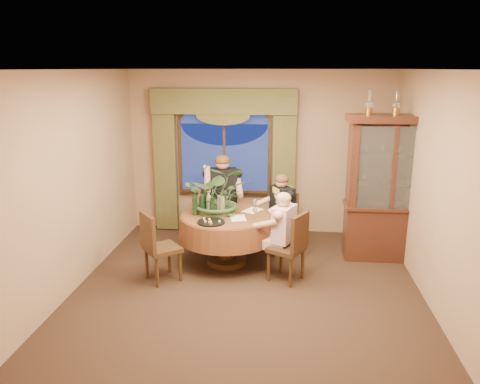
# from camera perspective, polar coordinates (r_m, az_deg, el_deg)

# --- Properties ---
(floor) EXTENTS (5.00, 5.00, 0.00)m
(floor) POSITION_cam_1_polar(r_m,az_deg,el_deg) (6.16, 0.75, -12.33)
(floor) COLOR black
(floor) RESTS_ON ground
(wall_back) EXTENTS (4.50, 0.00, 4.50)m
(wall_back) POSITION_cam_1_polar(r_m,az_deg,el_deg) (8.09, 2.38, 4.80)
(wall_back) COLOR #9C755A
(wall_back) RESTS_ON ground
(wall_right) EXTENTS (0.00, 5.00, 5.00)m
(wall_right) POSITION_cam_1_polar(r_m,az_deg,el_deg) (5.91, 23.10, -0.20)
(wall_right) COLOR #9C755A
(wall_right) RESTS_ON ground
(ceiling) EXTENTS (5.00, 5.00, 0.00)m
(ceiling) POSITION_cam_1_polar(r_m,az_deg,el_deg) (5.48, 0.86, 14.72)
(ceiling) COLOR white
(ceiling) RESTS_ON wall_back
(window) EXTENTS (1.62, 0.10, 1.32)m
(window) POSITION_cam_1_polar(r_m,az_deg,el_deg) (8.10, -1.91, 4.09)
(window) COLOR navy
(window) RESTS_ON wall_back
(arched_transom) EXTENTS (1.60, 0.06, 0.44)m
(arched_transom) POSITION_cam_1_polar(r_m,az_deg,el_deg) (7.99, -1.96, 9.59)
(arched_transom) COLOR navy
(arched_transom) RESTS_ON wall_back
(drapery_left) EXTENTS (0.38, 0.14, 2.32)m
(drapery_left) POSITION_cam_1_polar(r_m,az_deg,el_deg) (8.28, -9.05, 3.30)
(drapery_left) COLOR #494727
(drapery_left) RESTS_ON floor
(drapery_right) EXTENTS (0.38, 0.14, 2.32)m
(drapery_right) POSITION_cam_1_polar(r_m,az_deg,el_deg) (8.00, 5.38, 3.02)
(drapery_right) COLOR #494727
(drapery_right) RESTS_ON floor
(swag_valance) EXTENTS (2.45, 0.16, 0.42)m
(swag_valance) POSITION_cam_1_polar(r_m,az_deg,el_deg) (7.90, -2.05, 10.98)
(swag_valance) COLOR #494727
(swag_valance) RESTS_ON wall_back
(dining_table) EXTENTS (1.83, 1.83, 0.75)m
(dining_table) POSITION_cam_1_polar(r_m,az_deg,el_deg) (6.92, -1.65, -5.76)
(dining_table) COLOR maroon
(dining_table) RESTS_ON floor
(china_cabinet) EXTENTS (1.34, 0.53, 2.17)m
(china_cabinet) POSITION_cam_1_polar(r_m,az_deg,el_deg) (7.25, 17.73, 0.35)
(china_cabinet) COLOR #331711
(china_cabinet) RESTS_ON floor
(oil_lamp_left) EXTENTS (0.11, 0.11, 0.34)m
(oil_lamp_left) POSITION_cam_1_polar(r_m,az_deg,el_deg) (6.99, 15.48, 10.45)
(oil_lamp_left) COLOR #A5722D
(oil_lamp_left) RESTS_ON china_cabinet
(oil_lamp_center) EXTENTS (0.11, 0.11, 0.34)m
(oil_lamp_center) POSITION_cam_1_polar(r_m,az_deg,el_deg) (7.06, 18.54, 10.26)
(oil_lamp_center) COLOR #A5722D
(oil_lamp_center) RESTS_ON china_cabinet
(oil_lamp_right) EXTENTS (0.11, 0.11, 0.34)m
(oil_lamp_right) POSITION_cam_1_polar(r_m,az_deg,el_deg) (7.15, 21.53, 10.05)
(oil_lamp_right) COLOR #A5722D
(oil_lamp_right) RESTS_ON china_cabinet
(chair_right) EXTENTS (0.57, 0.57, 0.96)m
(chair_right) POSITION_cam_1_polar(r_m,az_deg,el_deg) (6.38, 5.65, -6.66)
(chair_right) COLOR black
(chair_right) RESTS_ON floor
(chair_back_right) EXTENTS (0.59, 0.59, 0.96)m
(chair_back_right) POSITION_cam_1_polar(r_m,az_deg,el_deg) (7.34, 4.70, -3.73)
(chair_back_right) COLOR black
(chair_back_right) RESTS_ON floor
(chair_back) EXTENTS (0.49, 0.49, 0.96)m
(chair_back) POSITION_cam_1_polar(r_m,az_deg,el_deg) (7.72, -2.03, -2.73)
(chair_back) COLOR black
(chair_back) RESTS_ON floor
(chair_front_left) EXTENTS (0.59, 0.59, 0.96)m
(chair_front_left) POSITION_cam_1_polar(r_m,az_deg,el_deg) (6.44, -9.42, -6.59)
(chair_front_left) COLOR black
(chair_front_left) RESTS_ON floor
(person_pink) EXTENTS (0.54, 0.56, 1.21)m
(person_pink) POSITION_cam_1_polar(r_m,az_deg,el_deg) (6.44, 5.37, -5.25)
(person_pink) COLOR beige
(person_pink) RESTS_ON floor
(person_back) EXTENTS (0.61, 0.57, 1.47)m
(person_back) POSITION_cam_1_polar(r_m,az_deg,el_deg) (7.73, -2.12, -0.76)
(person_back) COLOR black
(person_back) RESTS_ON floor
(person_scarf) EXTENTS (0.59, 0.61, 1.27)m
(person_scarf) POSITION_cam_1_polar(r_m,az_deg,el_deg) (7.27, 5.12, -2.66)
(person_scarf) COLOR black
(person_scarf) RESTS_ON floor
(stoneware_vase) EXTENTS (0.14, 0.14, 0.25)m
(stoneware_vase) POSITION_cam_1_polar(r_m,az_deg,el_deg) (6.90, -2.34, -1.44)
(stoneware_vase) COLOR #8E7759
(stoneware_vase) RESTS_ON dining_table
(centerpiece_plant) EXTENTS (0.95, 1.05, 0.82)m
(centerpiece_plant) POSITION_cam_1_polar(r_m,az_deg,el_deg) (6.78, -2.59, 2.48)
(centerpiece_plant) COLOR #385732
(centerpiece_plant) RESTS_ON dining_table
(olive_bowl) EXTENTS (0.15, 0.15, 0.05)m
(olive_bowl) POSITION_cam_1_polar(r_m,az_deg,el_deg) (6.74, -1.24, -2.76)
(olive_bowl) COLOR #495A30
(olive_bowl) RESTS_ON dining_table
(cheese_platter) EXTENTS (0.38, 0.38, 0.02)m
(cheese_platter) POSITION_cam_1_polar(r_m,az_deg,el_deg) (6.46, -3.54, -3.69)
(cheese_platter) COLOR black
(cheese_platter) RESTS_ON dining_table
(wine_bottle_0) EXTENTS (0.07, 0.07, 0.33)m
(wine_bottle_0) POSITION_cam_1_polar(r_m,az_deg,el_deg) (6.78, -5.53, -1.47)
(wine_bottle_0) COLOR black
(wine_bottle_0) RESTS_ON dining_table
(wine_bottle_1) EXTENTS (0.07, 0.07, 0.33)m
(wine_bottle_1) POSITION_cam_1_polar(r_m,az_deg,el_deg) (6.95, -4.17, -1.02)
(wine_bottle_1) COLOR black
(wine_bottle_1) RESTS_ON dining_table
(wine_bottle_2) EXTENTS (0.07, 0.07, 0.33)m
(wine_bottle_2) POSITION_cam_1_polar(r_m,az_deg,el_deg) (6.85, -3.83, -1.26)
(wine_bottle_2) COLOR tan
(wine_bottle_2) RESTS_ON dining_table
(wine_bottle_3) EXTENTS (0.07, 0.07, 0.33)m
(wine_bottle_3) POSITION_cam_1_polar(r_m,az_deg,el_deg) (6.82, -4.71, -1.36)
(wine_bottle_3) COLOR black
(wine_bottle_3) RESTS_ON dining_table
(wine_bottle_4) EXTENTS (0.07, 0.07, 0.33)m
(wine_bottle_4) POSITION_cam_1_polar(r_m,az_deg,el_deg) (6.73, -3.40, -1.55)
(wine_bottle_4) COLOR black
(wine_bottle_4) RESTS_ON dining_table
(wine_bottle_5) EXTENTS (0.07, 0.07, 0.33)m
(wine_bottle_5) POSITION_cam_1_polar(r_m,az_deg,el_deg) (6.95, -4.93, -1.05)
(wine_bottle_5) COLOR tan
(wine_bottle_5) RESTS_ON dining_table
(tasting_paper_0) EXTENTS (0.27, 0.34, 0.00)m
(tasting_paper_0) POSITION_cam_1_polar(r_m,az_deg,el_deg) (6.65, -0.23, -3.18)
(tasting_paper_0) COLOR white
(tasting_paper_0) RESTS_ON dining_table
(tasting_paper_1) EXTENTS (0.33, 0.36, 0.00)m
(tasting_paper_1) POSITION_cam_1_polar(r_m,az_deg,el_deg) (7.00, 1.53, -2.24)
(tasting_paper_1) COLOR white
(tasting_paper_1) RESTS_ON dining_table
(wine_glass_person_pink) EXTENTS (0.07, 0.07, 0.18)m
(wine_glass_person_pink) POSITION_cam_1_polar(r_m,az_deg,el_deg) (6.55, 1.83, -2.67)
(wine_glass_person_pink) COLOR silver
(wine_glass_person_pink) RESTS_ON dining_table
(wine_glass_person_back) EXTENTS (0.07, 0.07, 0.18)m
(wine_glass_person_back) POSITION_cam_1_polar(r_m,az_deg,el_deg) (7.22, -1.91, -1.00)
(wine_glass_person_back) COLOR silver
(wine_glass_person_back) RESTS_ON dining_table
(wine_glass_person_scarf) EXTENTS (0.07, 0.07, 0.18)m
(wine_glass_person_scarf) POSITION_cam_1_polar(r_m,az_deg,el_deg) (6.98, 1.81, -1.58)
(wine_glass_person_scarf) COLOR silver
(wine_glass_person_scarf) RESTS_ON dining_table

